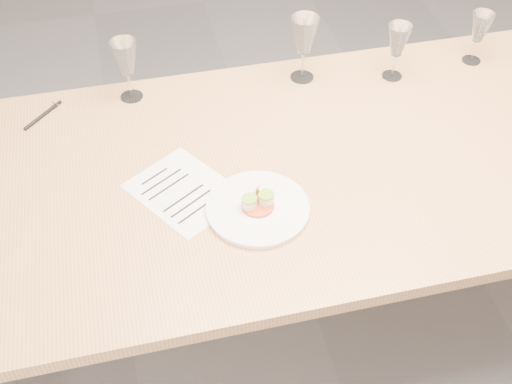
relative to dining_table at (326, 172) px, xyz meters
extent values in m
plane|color=slate|center=(0.00, 0.00, -0.68)|extent=(7.00, 7.00, 0.00)
cube|color=tan|center=(0.00, 0.00, 0.05)|extent=(2.40, 1.00, 0.04)
cylinder|color=white|center=(-0.25, -0.17, 0.07)|extent=(0.27, 0.27, 0.01)
cylinder|color=white|center=(-0.25, -0.17, 0.08)|extent=(0.27, 0.27, 0.01)
cylinder|color=orange|center=(-0.25, -0.17, 0.09)|extent=(0.09, 0.09, 0.01)
cylinder|color=beige|center=(-0.27, -0.17, 0.10)|extent=(0.04, 0.04, 0.03)
cylinder|color=beige|center=(-0.23, -0.16, 0.10)|extent=(0.04, 0.04, 0.03)
cylinder|color=#94C035|center=(-0.27, -0.17, 0.12)|extent=(0.04, 0.04, 0.01)
cylinder|color=#94C035|center=(-0.23, -0.16, 0.12)|extent=(0.04, 0.04, 0.01)
cylinder|color=#D0C66F|center=(-0.20, -0.21, 0.08)|extent=(0.04, 0.04, 0.00)
cube|color=white|center=(-0.43, -0.05, 0.07)|extent=(0.34, 0.36, 0.00)
cube|color=black|center=(-0.50, 0.03, 0.07)|extent=(0.08, 0.05, 0.00)
cube|color=black|center=(-0.48, 0.00, 0.07)|extent=(0.12, 0.08, 0.00)
cube|color=black|center=(-0.47, -0.02, 0.07)|extent=(0.12, 0.08, 0.00)
cube|color=black|center=(-0.43, -0.07, 0.07)|extent=(0.12, 0.08, 0.00)
cube|color=black|center=(-0.42, -0.10, 0.07)|extent=(0.12, 0.08, 0.00)
cube|color=black|center=(-0.40, -0.13, 0.07)|extent=(0.12, 0.08, 0.00)
cylinder|color=black|center=(-0.80, 0.38, 0.07)|extent=(0.12, 0.12, 0.01)
cube|color=silver|center=(-0.76, 0.42, 0.08)|extent=(0.02, 0.02, 0.00)
cylinder|color=white|center=(-0.53, 0.41, 0.07)|extent=(0.07, 0.07, 0.00)
cylinder|color=white|center=(-0.53, 0.41, 0.11)|extent=(0.01, 0.01, 0.09)
cone|color=white|center=(-0.53, 0.41, 0.21)|extent=(0.08, 0.08, 0.11)
cylinder|color=white|center=(0.03, 0.39, 0.07)|extent=(0.08, 0.08, 0.00)
cylinder|color=white|center=(0.03, 0.39, 0.12)|extent=(0.01, 0.01, 0.09)
cone|color=white|center=(0.03, 0.39, 0.23)|extent=(0.09, 0.09, 0.12)
cylinder|color=white|center=(0.33, 0.33, 0.07)|extent=(0.07, 0.07, 0.00)
cylinder|color=white|center=(0.33, 0.33, 0.11)|extent=(0.01, 0.01, 0.08)
cone|color=white|center=(0.33, 0.33, 0.20)|extent=(0.08, 0.08, 0.10)
cylinder|color=white|center=(0.63, 0.35, 0.07)|extent=(0.06, 0.06, 0.00)
cylinder|color=white|center=(0.63, 0.35, 0.11)|extent=(0.01, 0.01, 0.08)
cone|color=white|center=(0.63, 0.35, 0.20)|extent=(0.07, 0.07, 0.10)
camera|label=1|loc=(-0.52, -1.30, 1.31)|focal=45.00mm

